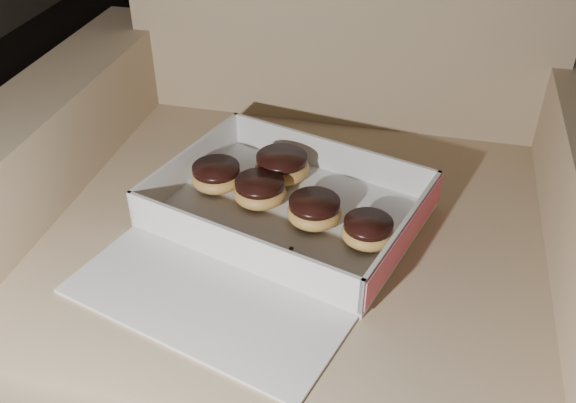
{
  "coord_description": "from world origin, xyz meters",
  "views": [
    {
      "loc": [
        -0.17,
        -0.68,
        1.05
      ],
      "look_at": [
        -0.35,
        0.08,
        0.48
      ],
      "focal_mm": 40.0,
      "sensor_mm": 36.0,
      "label": 1
    }
  ],
  "objects": [
    {
      "name": "crumb_a",
      "position": [
        -0.53,
        0.02,
        0.47
      ],
      "size": [
        0.01,
        0.01,
        0.0
      ],
      "primitive_type": "ellipsoid",
      "color": "black",
      "rests_on": "bakery_box"
    },
    {
      "name": "donut_b",
      "position": [
        -0.4,
        0.1,
        0.49
      ],
      "size": [
        0.08,
        0.08,
        0.04
      ],
      "color": "gold",
      "rests_on": "bakery_box"
    },
    {
      "name": "donut_d",
      "position": [
        -0.3,
        0.07,
        0.49
      ],
      "size": [
        0.08,
        0.08,
        0.04
      ],
      "color": "gold",
      "rests_on": "bakery_box"
    },
    {
      "name": "bakery_box",
      "position": [
        -0.36,
        0.05,
        0.47
      ],
      "size": [
        0.48,
        0.53,
        0.06
      ],
      "rotation": [
        0.0,
        0.0,
        -0.29
      ],
      "color": "silver",
      "rests_on": "armchair"
    },
    {
      "name": "crumb_b",
      "position": [
        -0.32,
        -0.0,
        0.47
      ],
      "size": [
        0.01,
        0.01,
        0.0
      ],
      "primitive_type": "ellipsoid",
      "color": "black",
      "rests_on": "bakery_box"
    },
    {
      "name": "donut_e",
      "position": [
        -0.47,
        0.12,
        0.49
      ],
      "size": [
        0.08,
        0.08,
        0.04
      ],
      "color": "gold",
      "rests_on": "bakery_box"
    },
    {
      "name": "crumb_c",
      "position": [
        -0.47,
        0.03,
        0.47
      ],
      "size": [
        0.01,
        0.01,
        0.0
      ],
      "primitive_type": "ellipsoid",
      "color": "black",
      "rests_on": "bakery_box"
    },
    {
      "name": "donut_a",
      "position": [
        -0.22,
        0.04,
        0.48
      ],
      "size": [
        0.07,
        0.07,
        0.04
      ],
      "color": "gold",
      "rests_on": "bakery_box"
    },
    {
      "name": "armchair",
      "position": [
        -0.33,
        0.16,
        0.32
      ],
      "size": [
        0.98,
        0.82,
        1.02
      ],
      "color": "#A08666",
      "rests_on": "floor"
    },
    {
      "name": "donut_c",
      "position": [
        -0.38,
        0.17,
        0.49
      ],
      "size": [
        0.09,
        0.09,
        0.04
      ],
      "color": "gold",
      "rests_on": "bakery_box"
    }
  ]
}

